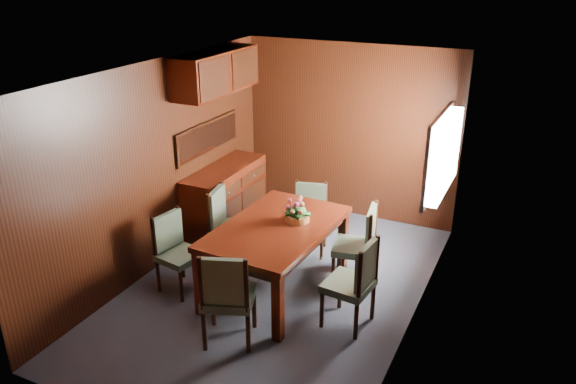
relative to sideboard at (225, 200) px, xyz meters
The scene contains 11 objects.
ground 1.66m from the sideboard, 38.66° to the right, with size 4.50×4.50×0.00m, color #3E4555.
room_shell 1.78m from the sideboard, 30.23° to the right, with size 3.06×4.52×2.41m.
sideboard is the anchor object (origin of this frame).
dining_table 1.63m from the sideboard, 38.82° to the right, with size 1.13×1.73×0.78m.
chair_left_near 1.47m from the sideboard, 80.29° to the right, with size 0.47×0.49×0.89m.
chair_left_far 0.88m from the sideboard, 57.89° to the right, with size 0.51×0.53×0.97m.
chair_right_near 2.58m from the sideboard, 29.48° to the right, with size 0.48×0.49×0.95m.
chair_right_far 2.09m from the sideboard, 13.57° to the right, with size 0.50×0.51×0.95m.
chair_head 2.42m from the sideboard, 58.23° to the right, with size 0.60×0.59×0.99m.
chair_foot 1.22m from the sideboard, ahead, with size 0.51×0.49×0.88m.
flower_centerpiece 1.70m from the sideboard, 29.90° to the right, with size 0.27×0.27×0.27m.
Camera 1 is at (2.42, -4.78, 3.40)m, focal length 35.00 mm.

